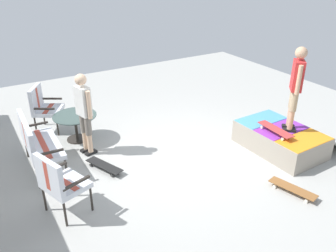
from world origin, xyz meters
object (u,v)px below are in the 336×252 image
at_px(skateboard_by_bench, 104,166).
at_px(patio_chair_near_house, 43,105).
at_px(patio_table, 75,123).
at_px(skateboard_on_ramp, 275,129).
at_px(patio_chair_by_wall, 58,180).
at_px(person_watching, 84,109).
at_px(skateboard_spare, 293,189).
at_px(person_skater, 296,84).
at_px(patio_bench, 35,140).
at_px(skate_ramp, 281,139).

bearing_deg(skateboard_by_bench, patio_chair_near_house, 13.15).
distance_m(patio_table, skateboard_on_ramp, 4.05).
xyz_separation_m(patio_chair_by_wall, patio_table, (2.23, -0.93, -0.21)).
relative_size(patio_chair_by_wall, skateboard_by_bench, 1.25).
xyz_separation_m(patio_table, person_watching, (-0.64, -0.03, 0.54)).
height_order(person_watching, skateboard_spare, person_watching).
bearing_deg(skateboard_on_ramp, skateboard_spare, 149.65).
xyz_separation_m(person_skater, skateboard_by_bench, (1.19, 3.42, -1.33)).
height_order(patio_bench, skateboard_spare, patio_bench).
xyz_separation_m(patio_chair_near_house, skateboard_spare, (-4.47, -2.95, -0.53)).
bearing_deg(skateboard_by_bench, skateboard_on_ramp, -111.06).
distance_m(patio_chair_by_wall, skateboard_by_bench, 1.40).
height_order(skate_ramp, person_skater, person_skater).
bearing_deg(patio_bench, person_skater, -112.00).
bearing_deg(person_watching, person_skater, -119.40).
bearing_deg(patio_chair_by_wall, patio_table, -22.72).
relative_size(patio_bench, skateboard_by_bench, 1.55).
bearing_deg(skateboard_spare, patio_chair_by_wall, 67.41).
xyz_separation_m(person_skater, skateboard_on_ramp, (0.01, 0.36, -0.86)).
distance_m(patio_table, skateboard_spare, 4.44).
distance_m(person_watching, skateboard_by_bench, 1.15).
xyz_separation_m(skate_ramp, skateboard_by_bench, (1.10, 3.36, -0.15)).
relative_size(person_watching, person_skater, 1.00).
distance_m(person_watching, skateboard_spare, 3.99).
relative_size(skateboard_by_bench, skateboard_spare, 0.99).
xyz_separation_m(patio_chair_near_house, skateboard_on_ramp, (-3.39, -3.58, -0.06)).
relative_size(patio_chair_near_house, skateboard_by_bench, 1.25).
bearing_deg(person_skater, patio_table, 53.41).
distance_m(skate_ramp, patio_chair_near_house, 5.12).
distance_m(skate_ramp, skateboard_spare, 1.49).
bearing_deg(patio_chair_by_wall, skateboard_spare, -112.59).
xyz_separation_m(skate_ramp, skateboard_spare, (-1.16, 0.93, -0.15)).
distance_m(patio_chair_near_house, skateboard_spare, 5.38).
bearing_deg(skateboard_by_bench, skateboard_spare, -132.92).
relative_size(patio_table, skateboard_on_ramp, 1.11).
bearing_deg(person_watching, skateboard_by_bench, -177.24).
relative_size(patio_table, skateboard_spare, 1.09).
xyz_separation_m(patio_bench, skateboard_on_ramp, (-1.78, -4.07, -0.06)).
relative_size(skate_ramp, skateboard_by_bench, 2.13).
distance_m(patio_bench, skateboard_spare, 4.51).
height_order(patio_chair_near_house, skateboard_by_bench, patio_chair_near_house).
bearing_deg(patio_chair_near_house, patio_chair_by_wall, 171.05).
bearing_deg(skateboard_by_bench, patio_table, 2.56).
xyz_separation_m(skate_ramp, patio_chair_by_wall, (0.27, 4.36, 0.38)).
xyz_separation_m(person_watching, skateboard_spare, (-3.02, -2.47, -0.86)).
relative_size(patio_bench, skateboard_on_ramp, 1.57).
height_order(patio_chair_by_wall, patio_table, patio_chair_by_wall).
bearing_deg(skate_ramp, patio_table, 53.85).
relative_size(skate_ramp, skateboard_spare, 2.11).
bearing_deg(patio_bench, patio_chair_near_house, -17.06).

